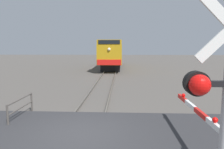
{
  "coord_description": "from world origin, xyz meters",
  "views": [
    {
      "loc": [
        1.47,
        -6.7,
        3.12
      ],
      "look_at": [
        0.87,
        5.66,
        1.47
      ],
      "focal_mm": 32.76,
      "sensor_mm": 36.0,
      "label": 1
    }
  ],
  "objects": [
    {
      "name": "road_surface",
      "position": [
        0.0,
        0.0,
        0.08
      ],
      "size": [
        36.0,
        4.67,
        0.16
      ],
      "primitive_type": "cube",
      "color": "#2D2D30",
      "rests_on": "ground_plane"
    },
    {
      "name": "guard_railing",
      "position": [
        -2.9,
        1.69,
        0.61
      ],
      "size": [
        0.08,
        2.19,
        0.95
      ],
      "color": "#4C4742",
      "rests_on": "ground_plane"
    },
    {
      "name": "rail_track_left",
      "position": [
        -0.72,
        0.0,
        0.07
      ],
      "size": [
        0.08,
        80.0,
        0.15
      ],
      "primitive_type": "cube",
      "color": "#59544C",
      "rests_on": "ground_plane"
    },
    {
      "name": "ground_plane",
      "position": [
        0.0,
        0.0,
        0.0
      ],
      "size": [
        160.0,
        160.0,
        0.0
      ],
      "primitive_type": "plane",
      "color": "#514C47"
    },
    {
      "name": "locomotive",
      "position": [
        0.0,
        24.75,
        2.09
      ],
      "size": [
        2.93,
        16.46,
        4.01
      ],
      "color": "black",
      "rests_on": "ground_plane"
    },
    {
      "name": "rail_track_right",
      "position": [
        0.72,
        0.0,
        0.07
      ],
      "size": [
        0.08,
        80.0,
        0.15
      ],
      "primitive_type": "cube",
      "color": "#59544C",
      "rests_on": "ground_plane"
    }
  ]
}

